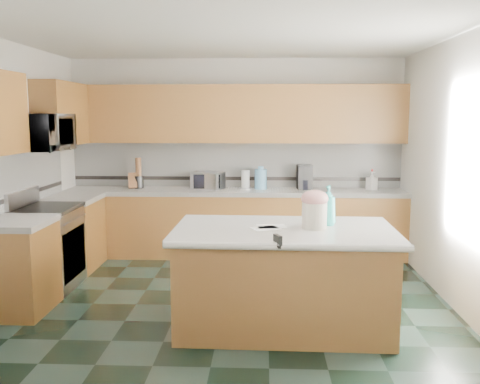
{
  "coord_description": "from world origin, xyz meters",
  "views": [
    {
      "loc": [
        0.4,
        -5.2,
        1.91
      ],
      "look_at": [
        0.15,
        0.35,
        1.12
      ],
      "focal_mm": 40.0,
      "sensor_mm": 36.0,
      "label": 1
    }
  ],
  "objects_px": {
    "knife_block": "(133,181)",
    "toaster_oven": "(208,180)",
    "treat_jar": "(314,215)",
    "island_top": "(284,231)",
    "coffee_maker": "(305,177)",
    "soap_bottle_island": "(328,205)",
    "island_base": "(284,281)"
  },
  "relations": [
    {
      "from": "treat_jar",
      "to": "toaster_oven",
      "type": "height_order",
      "value": "same"
    },
    {
      "from": "knife_block",
      "to": "toaster_oven",
      "type": "bearing_deg",
      "value": -15.76
    },
    {
      "from": "island_top",
      "to": "treat_jar",
      "type": "distance_m",
      "value": 0.3
    },
    {
      "from": "island_base",
      "to": "treat_jar",
      "type": "distance_m",
      "value": 0.66
    },
    {
      "from": "treat_jar",
      "to": "knife_block",
      "type": "bearing_deg",
      "value": 146.43
    },
    {
      "from": "soap_bottle_island",
      "to": "knife_block",
      "type": "height_order",
      "value": "soap_bottle_island"
    },
    {
      "from": "knife_block",
      "to": "toaster_oven",
      "type": "height_order",
      "value": "toaster_oven"
    },
    {
      "from": "island_base",
      "to": "toaster_oven",
      "type": "xyz_separation_m",
      "value": [
        -0.95,
        2.55,
        0.61
      ]
    },
    {
      "from": "knife_block",
      "to": "coffee_maker",
      "type": "bearing_deg",
      "value": -15.04
    },
    {
      "from": "island_top",
      "to": "soap_bottle_island",
      "type": "bearing_deg",
      "value": 20.21
    },
    {
      "from": "island_top",
      "to": "toaster_oven",
      "type": "height_order",
      "value": "toaster_oven"
    },
    {
      "from": "treat_jar",
      "to": "soap_bottle_island",
      "type": "relative_size",
      "value": 0.64
    },
    {
      "from": "knife_block",
      "to": "island_top",
      "type": "bearing_deg",
      "value": -67.71
    },
    {
      "from": "island_base",
      "to": "coffee_maker",
      "type": "relative_size",
      "value": 5.58
    },
    {
      "from": "island_base",
      "to": "treat_jar",
      "type": "xyz_separation_m",
      "value": [
        0.27,
        -0.01,
        0.61
      ]
    },
    {
      "from": "toaster_oven",
      "to": "coffee_maker",
      "type": "xyz_separation_m",
      "value": [
        1.32,
        0.03,
        0.05
      ]
    },
    {
      "from": "knife_block",
      "to": "toaster_oven",
      "type": "xyz_separation_m",
      "value": [
        1.04,
        0.0,
        0.01
      ]
    },
    {
      "from": "island_base",
      "to": "coffee_maker",
      "type": "xyz_separation_m",
      "value": [
        0.37,
        2.58,
        0.66
      ]
    },
    {
      "from": "treat_jar",
      "to": "soap_bottle_island",
      "type": "xyz_separation_m",
      "value": [
        0.14,
        0.15,
        0.07
      ]
    },
    {
      "from": "treat_jar",
      "to": "island_base",
      "type": "bearing_deg",
      "value": -167.03
    },
    {
      "from": "knife_block",
      "to": "coffee_maker",
      "type": "height_order",
      "value": "coffee_maker"
    },
    {
      "from": "coffee_maker",
      "to": "treat_jar",
      "type": "bearing_deg",
      "value": -96.67
    },
    {
      "from": "island_top",
      "to": "coffee_maker",
      "type": "xyz_separation_m",
      "value": [
        0.37,
        2.58,
        0.2
      ]
    },
    {
      "from": "soap_bottle_island",
      "to": "coffee_maker",
      "type": "distance_m",
      "value": 2.44
    },
    {
      "from": "treat_jar",
      "to": "toaster_oven",
      "type": "bearing_deg",
      "value": 130.43
    },
    {
      "from": "knife_block",
      "to": "treat_jar",
      "type": "bearing_deg",
      "value": -64.29
    },
    {
      "from": "knife_block",
      "to": "toaster_oven",
      "type": "distance_m",
      "value": 1.04
    },
    {
      "from": "soap_bottle_island",
      "to": "coffee_maker",
      "type": "bearing_deg",
      "value": 113.88
    },
    {
      "from": "treat_jar",
      "to": "toaster_oven",
      "type": "relative_size",
      "value": 0.58
    },
    {
      "from": "knife_block",
      "to": "coffee_maker",
      "type": "xyz_separation_m",
      "value": [
        2.37,
        0.03,
        0.06
      ]
    },
    {
      "from": "coffee_maker",
      "to": "island_top",
      "type": "bearing_deg",
      "value": -102.53
    },
    {
      "from": "island_base",
      "to": "coffee_maker",
      "type": "height_order",
      "value": "coffee_maker"
    }
  ]
}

